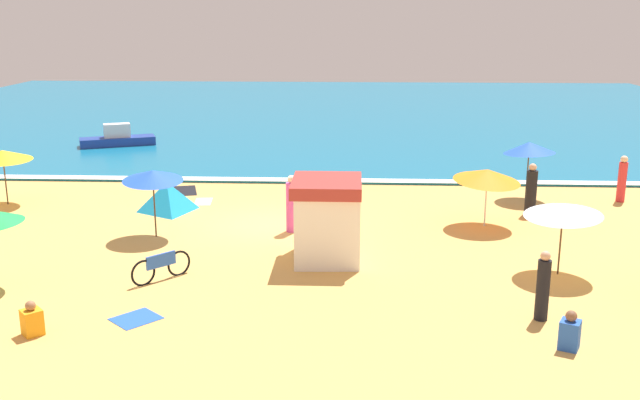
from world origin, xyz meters
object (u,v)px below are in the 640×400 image
Objects in this scene: lifeguard_cabana at (327,219)px; beach_umbrella_6 at (153,176)px; beachgoer_5 at (622,179)px; parked_bicycle at (161,266)px; beach_tent at (167,196)px; beachgoer_1 at (570,332)px; small_boat_0 at (118,139)px; beachgoer_2 at (531,191)px; beach_umbrella_5 at (529,148)px; beach_umbrella_1 at (3,155)px; beachgoer_8 at (32,320)px; beach_umbrella_3 at (563,210)px; beachgoer_7 at (292,205)px; beachgoer_6 at (543,287)px; beach_umbrella_2 at (487,175)px.

lifeguard_cabana is 5.92m from beach_umbrella_6.
parked_bicycle is at bearing -149.31° from beachgoer_5.
beach_tent is at bearing 97.46° from beach_umbrella_6.
beachgoer_1 is 0.22× the size of small_boat_0.
beachgoer_1 is at bearing -20.54° from parked_bicycle.
beachgoer_2 is (7.01, 5.17, -0.35)m from lifeguard_cabana.
beach_umbrella_5 is 3.03× the size of beachgoer_1.
beach_umbrella_1 reaches higher than beachgoer_8.
beachgoer_7 is at bearing 154.47° from beach_umbrella_3.
beach_umbrella_3 is (6.38, -0.92, 0.61)m from lifeguard_cabana.
beachgoer_6 is at bearing -46.42° from beachgoer_7.
beach_umbrella_2 is 11.07m from parked_bicycle.
beachgoer_8 is (-6.34, -5.38, -0.87)m from lifeguard_cabana.
beachgoer_8 is (-11.73, 0.14, -0.03)m from beachgoer_1.
beachgoer_1 is at bearing -45.71° from lifeguard_cabana.
lifeguard_cabana reaches higher than beachgoer_1.
beach_umbrella_1 is at bearing -174.97° from beach_umbrella_5.
beachgoer_2 is (12.96, 0.05, 0.33)m from beach_tent.
beach_umbrella_1 is (-12.14, 5.65, 0.65)m from lifeguard_cabana.
beach_umbrella_1 is at bearing 160.46° from beach_umbrella_3.
beach_umbrella_3 is 3.67× the size of beachgoer_8.
beach_umbrella_6 reaches higher than parked_bicycle.
beachgoer_2 is 1.04× the size of beachgoer_5.
beach_umbrella_3 reaches higher than small_boat_0.
lifeguard_cabana reaches higher than beachgoer_6.
beachgoer_7 is at bearing -15.07° from beach_umbrella_1.
beach_umbrella_5 is at bearing 45.02° from lifeguard_cabana.
beachgoer_7 reaches higher than small_boat_0.
beach_umbrella_5 reaches higher than beachgoer_2.
parked_bicycle is 1.57× the size of beachgoer_1.
beach_tent is 10.50m from beachgoer_8.
beachgoer_7 is at bearing 10.19° from beach_umbrella_6.
beach_umbrella_2 is (5.16, 3.63, 0.53)m from lifeguard_cabana.
beach_umbrella_2 reaches higher than beachgoer_5.
beach_umbrella_6 is 4.31m from parked_bicycle.
beach_umbrella_2 is 10.83m from beach_umbrella_6.
lifeguard_cabana is at bearing -134.98° from beach_umbrella_5.
beachgoer_5 is at bearing 3.71° from beach_umbrella_1.
lifeguard_cabana is 7.76m from beachgoer_1.
beachgoer_2 is at bearing 84.15° from beach_umbrella_3.
small_boat_0 is (-11.73, 17.40, -0.74)m from lifeguard_cabana.
beachgoer_1 is at bearing -98.71° from beach_umbrella_5.
beach_umbrella_5 is 13.15m from beachgoer_1.
beach_umbrella_3 is 1.67× the size of beachgoer_5.
parked_bicycle is at bearing -44.04° from beach_umbrella_1.
small_boat_0 is at bearing 123.99° from lifeguard_cabana.
beach_umbrella_1 is 10.93m from parked_bicycle.
beachgoer_2 is (0.62, 6.09, -0.96)m from beach_umbrella_3.
beach_umbrella_1 reaches higher than beach_tent.
beach_umbrella_1 is 19.85m from beachgoer_6.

